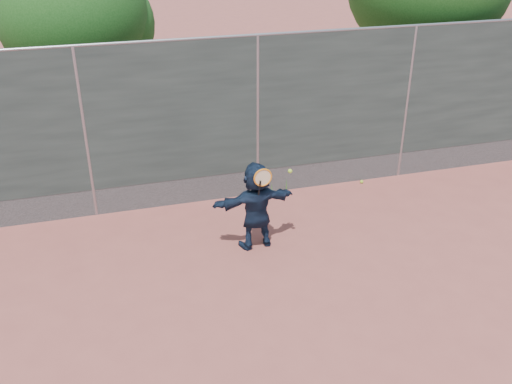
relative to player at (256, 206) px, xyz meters
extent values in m
plane|color=#9E4C42|center=(0.54, -1.73, -0.73)|extent=(80.00, 80.00, 0.00)
imported|color=#132036|center=(0.00, 0.00, 0.00)|extent=(1.38, 0.53, 1.45)
sphere|color=#A3D02E|center=(2.65, 1.62, -0.69)|extent=(0.07, 0.07, 0.07)
cube|color=#38423D|center=(0.54, 1.77, 1.02)|extent=(20.00, 0.04, 2.50)
cube|color=slate|center=(0.54, 1.77, -0.48)|extent=(20.00, 0.03, 0.50)
cylinder|color=gray|center=(0.54, 1.77, 2.27)|extent=(20.00, 0.05, 0.05)
cylinder|color=gray|center=(-2.46, 1.77, 0.77)|extent=(0.06, 0.06, 3.00)
cylinder|color=gray|center=(0.54, 1.77, 0.77)|extent=(0.06, 0.06, 3.00)
cylinder|color=gray|center=(3.54, 1.77, 0.77)|extent=(0.06, 0.06, 3.00)
torus|color=orange|center=(0.05, -0.20, 0.58)|extent=(0.29, 0.04, 0.29)
cylinder|color=beige|center=(0.05, -0.20, 0.58)|extent=(0.25, 0.02, 0.25)
cylinder|color=black|center=(0.00, -0.18, 0.38)|extent=(0.04, 0.13, 0.33)
sphere|color=#A3D02E|center=(0.50, -0.15, 0.60)|extent=(0.07, 0.07, 0.07)
cylinder|color=#382314|center=(5.04, 3.97, 0.57)|extent=(0.28, 0.28, 2.60)
cylinder|color=#382314|center=(-2.46, 4.77, 0.37)|extent=(0.28, 0.28, 2.20)
sphere|color=#23561C|center=(-2.46, 4.77, 2.30)|extent=(3.00, 3.00, 3.00)
sphere|color=#23561C|center=(-1.86, 4.97, 2.00)|extent=(2.10, 2.10, 2.10)
cone|color=#387226|center=(0.79, 1.65, -0.60)|extent=(0.03, 0.03, 0.26)
cone|color=#387226|center=(1.09, 1.67, -0.58)|extent=(0.03, 0.03, 0.30)
cone|color=#387226|center=(0.44, 1.63, -0.62)|extent=(0.03, 0.03, 0.22)
camera|label=1|loc=(-2.18, -7.59, 4.26)|focal=40.00mm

